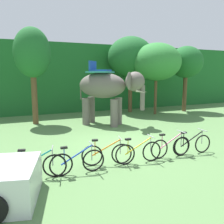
{
  "coord_description": "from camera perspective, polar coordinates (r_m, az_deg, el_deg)",
  "views": [
    {
      "loc": [
        -4.43,
        -8.75,
        3.02
      ],
      "look_at": [
        -0.16,
        1.0,
        1.3
      ],
      "focal_mm": 37.81,
      "sensor_mm": 36.0,
      "label": 1
    }
  ],
  "objects": [
    {
      "name": "foliage_hedge",
      "position": [
        21.51,
        -11.87,
        8.1
      ],
      "size": [
        36.0,
        6.0,
        5.37
      ],
      "primitive_type": "cube",
      "color": "#1E6028",
      "rests_on": "ground"
    },
    {
      "name": "tree_far_right",
      "position": [
        18.81,
        4.52,
        13.08
      ],
      "size": [
        3.52,
        3.52,
        5.87
      ],
      "color": "brown",
      "rests_on": "ground"
    },
    {
      "name": "elephant",
      "position": [
        13.92,
        -1.13,
        5.82
      ],
      "size": [
        3.72,
        3.63,
        3.78
      ],
      "color": "#665E56",
      "rests_on": "ground"
    },
    {
      "name": "tree_left",
      "position": [
        14.97,
        -18.73,
        13.2
      ],
      "size": [
        2.13,
        2.13,
        5.72
      ],
      "color": "brown",
      "rests_on": "ground"
    },
    {
      "name": "tree_right",
      "position": [
        18.03,
        10.7,
        11.77
      ],
      "size": [
        3.6,
        3.6,
        5.27
      ],
      "color": "brown",
      "rests_on": "ground"
    },
    {
      "name": "ground_plane",
      "position": [
        10.26,
        3.1,
        -7.95
      ],
      "size": [
        80.0,
        80.0,
        0.0
      ],
      "primitive_type": "plane",
      "color": "#567F47"
    },
    {
      "name": "tree_center",
      "position": [
        20.09,
        17.49,
        11.32
      ],
      "size": [
        2.65,
        2.65,
        5.2
      ],
      "color": "brown",
      "rests_on": "ground"
    },
    {
      "name": "bike_blue",
      "position": [
        7.39,
        -8.34,
        -11.8
      ],
      "size": [
        1.71,
        0.52,
        0.92
      ],
      "color": "black",
      "rests_on": "ground"
    },
    {
      "name": "bike_orange",
      "position": [
        7.99,
        -1.25,
        -10.08
      ],
      "size": [
        1.68,
        0.58,
        0.92
      ],
      "color": "black",
      "rests_on": "ground"
    },
    {
      "name": "bike_teal",
      "position": [
        7.35,
        -17.71,
        -12.29
      ],
      "size": [
        1.67,
        0.59,
        0.92
      ],
      "color": "black",
      "rests_on": "ground"
    },
    {
      "name": "bike_black",
      "position": [
        9.5,
        18.76,
        -7.42
      ],
      "size": [
        1.71,
        0.52,
        0.92
      ],
      "color": "black",
      "rests_on": "ground"
    },
    {
      "name": "bike_pink",
      "position": [
        9.0,
        14.05,
        -8.13
      ],
      "size": [
        1.71,
        0.52,
        0.92
      ],
      "color": "black",
      "rests_on": "ground"
    },
    {
      "name": "bike_yellow",
      "position": [
        8.21,
        6.45,
        -9.61
      ],
      "size": [
        1.71,
        0.52,
        0.92
      ],
      "color": "black",
      "rests_on": "ground"
    }
  ]
}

